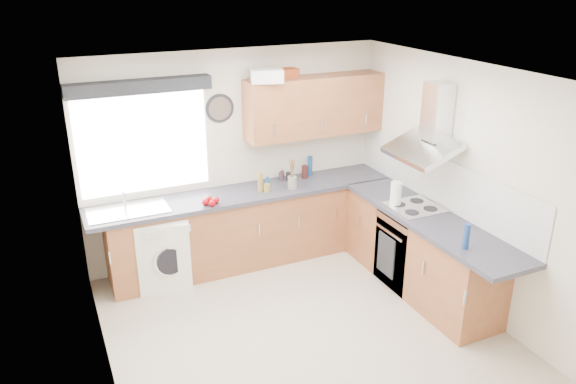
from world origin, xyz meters
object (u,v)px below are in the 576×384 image
oven (411,248)px  upper_cabinets (315,106)px  washing_machine (165,250)px  extractor_hood (429,129)px

oven → upper_cabinets: 1.99m
upper_cabinets → washing_machine: (-1.95, -0.23, -1.39)m
washing_machine → oven: bearing=-9.7°
oven → extractor_hood: extractor_hood is taller
upper_cabinets → washing_machine: upper_cabinets is taller
oven → washing_machine: (-2.50, 1.10, -0.01)m
upper_cabinets → washing_machine: size_ratio=2.07×
oven → extractor_hood: size_ratio=1.09×
oven → washing_machine: bearing=156.3°
oven → extractor_hood: (0.10, -0.00, 1.34)m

